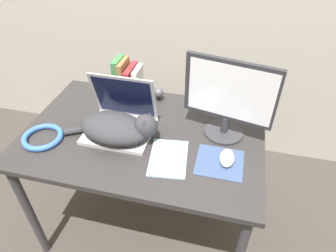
% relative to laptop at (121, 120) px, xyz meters
% --- Properties ---
extents(desk, '(1.17, 0.77, 0.74)m').
position_rel_laptop_xyz_m(desk, '(0.11, -0.01, -0.13)').
color(desk, '#2D2B2B').
rests_on(desk, ground_plane).
extents(laptop, '(0.32, 0.27, 0.28)m').
position_rel_laptop_xyz_m(laptop, '(0.00, 0.00, 0.00)').
color(laptop, '#B7B7BC').
rests_on(laptop, desk).
extents(cat, '(0.47, 0.24, 0.15)m').
position_rel_laptop_xyz_m(cat, '(0.01, -0.08, 0.01)').
color(cat, '#333338').
rests_on(cat, desk).
extents(external_monitor, '(0.42, 0.19, 0.39)m').
position_rel_laptop_xyz_m(external_monitor, '(0.50, 0.09, 0.16)').
color(external_monitor, '#333338').
rests_on(external_monitor, desk).
extents(mousepad, '(0.21, 0.20, 0.00)m').
position_rel_laptop_xyz_m(mousepad, '(0.50, -0.12, -0.05)').
color(mousepad, '#384C75').
rests_on(mousepad, desk).
extents(computer_mouse, '(0.06, 0.11, 0.03)m').
position_rel_laptop_xyz_m(computer_mouse, '(0.53, -0.10, -0.03)').
color(computer_mouse, silver).
rests_on(computer_mouse, mousepad).
extents(book_row, '(0.14, 0.16, 0.23)m').
position_rel_laptop_xyz_m(book_row, '(-0.06, 0.29, 0.05)').
color(book_row, '#387A42').
rests_on(book_row, desk).
extents(cable_coil, '(0.20, 0.20, 0.03)m').
position_rel_laptop_xyz_m(cable_coil, '(-0.34, -0.17, -0.04)').
color(cable_coil, blue).
rests_on(cable_coil, desk).
extents(notepad, '(0.19, 0.25, 0.01)m').
position_rel_laptop_xyz_m(notepad, '(0.28, -0.15, -0.05)').
color(notepad, '#99C6E0').
rests_on(notepad, desk).
extents(webcam, '(0.05, 0.05, 0.08)m').
position_rel_laptop_xyz_m(webcam, '(0.12, 0.29, -0.00)').
color(webcam, '#232328').
rests_on(webcam, desk).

